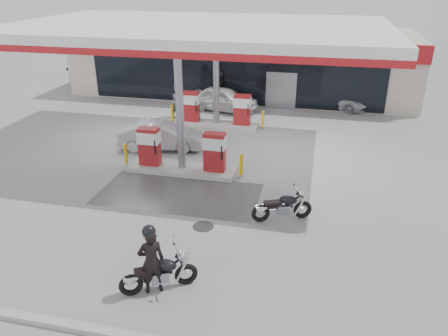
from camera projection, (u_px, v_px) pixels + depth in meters
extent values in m
plane|color=gray|center=(166.00, 193.00, 16.46)|extent=(90.00, 90.00, 0.00)
cube|color=#4C4C4F|center=(179.00, 194.00, 16.36)|extent=(6.00, 3.00, 0.00)
cylinder|color=#38383A|center=(203.00, 226.00, 14.28)|extent=(0.70, 0.70, 0.01)
cube|color=gray|center=(64.00, 325.00, 10.21)|extent=(28.00, 0.25, 0.15)
cube|color=beige|center=(244.00, 61.00, 29.84)|extent=(22.00, 8.00, 4.00)
cube|color=black|center=(232.00, 83.00, 26.51)|extent=(18.00, 0.10, 2.60)
cube|color=#A81419|center=(232.00, 48.00, 25.58)|extent=(22.00, 0.25, 1.00)
cube|color=navy|center=(355.00, 53.00, 24.11)|extent=(3.50, 0.12, 0.80)
cube|color=gray|center=(281.00, 91.00, 25.99)|extent=(1.80, 0.14, 2.20)
cube|color=silver|center=(199.00, 30.00, 18.71)|extent=(16.00, 10.00, 0.60)
cube|color=#A81419|center=(158.00, 54.00, 14.39)|extent=(16.00, 0.12, 0.24)
cube|color=#A81419|center=(225.00, 22.00, 23.18)|extent=(16.00, 0.12, 0.24)
cylinder|color=gray|center=(180.00, 111.00, 17.16)|extent=(0.32, 0.32, 5.00)
cylinder|color=gray|center=(216.00, 78.00, 22.49)|extent=(0.32, 0.32, 5.00)
cube|color=#9E9E99|center=(182.00, 169.00, 18.20)|extent=(4.50, 1.30, 0.18)
cube|color=maroon|center=(149.00, 146.00, 18.11)|extent=(0.85, 0.48, 1.60)
cube|color=maroon|center=(215.00, 152.00, 17.55)|extent=(0.85, 0.48, 1.60)
cube|color=silver|center=(149.00, 137.00, 17.95)|extent=(0.88, 0.52, 0.50)
cube|color=silver|center=(215.00, 143.00, 17.38)|extent=(0.88, 0.52, 0.50)
cylinder|color=gold|center=(126.00, 154.00, 18.52)|extent=(0.14, 0.14, 0.90)
cylinder|color=gold|center=(241.00, 165.00, 17.50)|extent=(0.14, 0.14, 0.90)
cube|color=#9E9E99|center=(217.00, 124.00, 23.52)|extent=(4.50, 1.30, 0.18)
cube|color=maroon|center=(191.00, 106.00, 23.44)|extent=(0.85, 0.48, 1.60)
cube|color=maroon|center=(242.00, 110.00, 22.87)|extent=(0.85, 0.48, 1.60)
cube|color=silver|center=(191.00, 99.00, 23.27)|extent=(0.88, 0.52, 0.50)
cube|color=silver|center=(242.00, 102.00, 22.71)|extent=(0.88, 0.52, 0.50)
cylinder|color=gold|center=(172.00, 113.00, 23.84)|extent=(0.14, 0.14, 0.90)
cylinder|color=gold|center=(263.00, 119.00, 22.83)|extent=(0.14, 0.14, 0.90)
torus|color=black|center=(186.00, 274.00, 11.54)|extent=(0.62, 0.45, 0.63)
torus|color=black|center=(131.00, 285.00, 11.14)|extent=(0.62, 0.45, 0.63)
cube|color=gray|center=(161.00, 277.00, 11.32)|extent=(0.49, 0.43, 0.31)
cube|color=black|center=(154.00, 274.00, 11.23)|extent=(0.87, 0.57, 0.08)
ellipsoid|color=black|center=(166.00, 265.00, 11.22)|extent=(0.68, 0.59, 0.29)
cube|color=black|center=(146.00, 271.00, 11.11)|extent=(0.62, 0.51, 0.10)
cylinder|color=silver|center=(177.00, 253.00, 11.18)|extent=(0.44, 0.71, 0.04)
sphere|color=silver|center=(182.00, 256.00, 11.27)|extent=(0.19, 0.19, 0.19)
cylinder|color=silver|center=(140.00, 280.00, 11.35)|extent=(0.86, 0.55, 0.08)
imported|color=black|center=(151.00, 261.00, 11.04)|extent=(0.81, 0.73, 1.86)
torus|color=black|center=(303.00, 210.00, 14.65)|extent=(0.64, 0.38, 0.63)
torus|color=black|center=(261.00, 213.00, 14.43)|extent=(0.64, 0.38, 0.63)
cube|color=gray|center=(283.00, 209.00, 14.51)|extent=(0.49, 0.39, 0.32)
cube|color=black|center=(279.00, 207.00, 14.45)|extent=(0.91, 0.46, 0.08)
ellipsoid|color=black|center=(288.00, 200.00, 14.40)|extent=(0.67, 0.54, 0.29)
cube|color=black|center=(273.00, 203.00, 14.34)|extent=(0.63, 0.46, 0.11)
cylinder|color=silver|center=(298.00, 191.00, 14.32)|extent=(0.34, 0.75, 0.04)
sphere|color=silver|center=(302.00, 194.00, 14.39)|extent=(0.19, 0.19, 0.19)
cylinder|color=silver|center=(267.00, 211.00, 14.61)|extent=(0.91, 0.44, 0.08)
imported|color=silver|center=(223.00, 99.00, 25.83)|extent=(4.37, 2.39, 1.41)
imported|color=#4F4F53|center=(178.00, 101.00, 24.55)|extent=(1.02, 1.13, 1.92)
imported|color=#9B9CA2|center=(161.00, 136.00, 20.27)|extent=(4.07, 2.01, 1.28)
imported|color=black|center=(99.00, 79.00, 30.63)|extent=(5.11, 3.44, 1.38)
imported|color=#B1B5BA|center=(336.00, 99.00, 26.42)|extent=(4.43, 3.09, 1.12)
imported|color=black|center=(220.00, 90.00, 26.66)|extent=(1.22, 1.09, 1.99)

